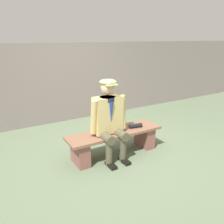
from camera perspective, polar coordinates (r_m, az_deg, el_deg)
ground_plane at (r=4.11m, az=0.68°, el=-10.29°), size 30.00×30.00×0.00m
bench at (r=3.99m, az=0.70°, el=-6.82°), size 1.67×0.47×0.43m
seated_man at (r=3.71m, az=-0.68°, el=-1.23°), size 0.64×0.58×1.33m
rolled_magazine at (r=4.08m, az=5.81°, el=-3.38°), size 0.25×0.11×0.07m
stadium_wall at (r=5.70m, az=-10.83°, el=7.27°), size 12.00×0.24×1.84m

